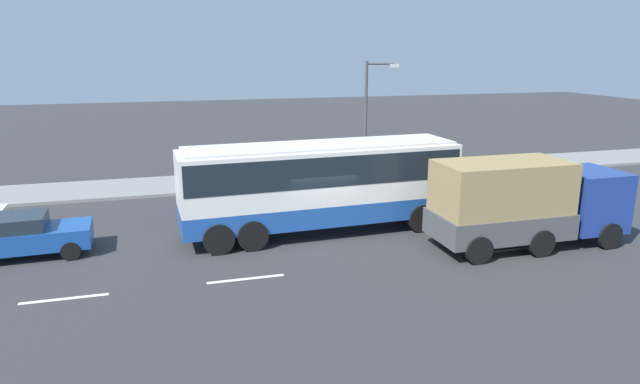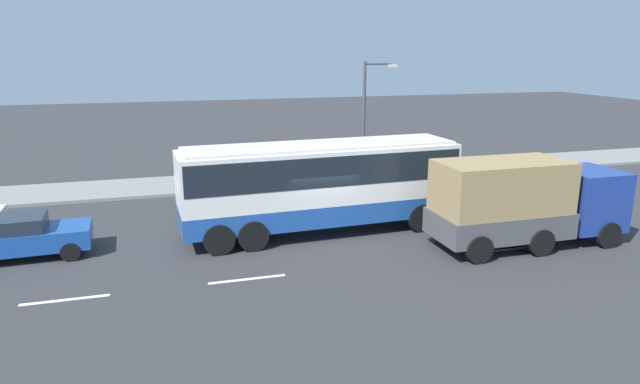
{
  "view_description": "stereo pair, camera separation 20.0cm",
  "coord_description": "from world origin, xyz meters",
  "px_view_note": "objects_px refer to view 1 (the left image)",
  "views": [
    {
      "loc": [
        -5.39,
        -19.31,
        6.93
      ],
      "look_at": [
        0.07,
        0.06,
        1.72
      ],
      "focal_mm": 30.99,
      "sensor_mm": 36.0,
      "label": 1
    },
    {
      "loc": [
        -5.59,
        -19.25,
        6.93
      ],
      "look_at": [
        0.07,
        0.06,
        1.72
      ],
      "focal_mm": 30.99,
      "sensor_mm": 36.0,
      "label": 2
    }
  ],
  "objects_px": {
    "pedestrian_at_crossing": "(395,159)",
    "cargo_truck": "(525,201)",
    "car_blue_saloon": "(16,235)",
    "pedestrian_near_curb": "(418,156)",
    "street_lamp": "(369,112)",
    "coach_bus": "(321,178)"
  },
  "relations": [
    {
      "from": "cargo_truck",
      "to": "pedestrian_at_crossing",
      "type": "relative_size",
      "value": 4.58
    },
    {
      "from": "pedestrian_at_crossing",
      "to": "street_lamp",
      "type": "height_order",
      "value": "street_lamp"
    },
    {
      "from": "cargo_truck",
      "to": "street_lamp",
      "type": "distance_m",
      "value": 11.29
    },
    {
      "from": "cargo_truck",
      "to": "pedestrian_near_curb",
      "type": "xyz_separation_m",
      "value": [
        1.49,
        11.85,
        -0.64
      ]
    },
    {
      "from": "coach_bus",
      "to": "car_blue_saloon",
      "type": "distance_m",
      "value": 10.81
    },
    {
      "from": "car_blue_saloon",
      "to": "pedestrian_near_curb",
      "type": "relative_size",
      "value": 2.97
    },
    {
      "from": "pedestrian_at_crossing",
      "to": "street_lamp",
      "type": "relative_size",
      "value": 0.25
    },
    {
      "from": "street_lamp",
      "to": "pedestrian_near_curb",
      "type": "bearing_deg",
      "value": 15.38
    },
    {
      "from": "cargo_truck",
      "to": "car_blue_saloon",
      "type": "height_order",
      "value": "cargo_truck"
    },
    {
      "from": "pedestrian_near_curb",
      "to": "cargo_truck",
      "type": "bearing_deg",
      "value": 89.56
    },
    {
      "from": "cargo_truck",
      "to": "pedestrian_at_crossing",
      "type": "xyz_separation_m",
      "value": [
        -0.02,
        11.48,
        -0.65
      ]
    },
    {
      "from": "pedestrian_at_crossing",
      "to": "cargo_truck",
      "type": "bearing_deg",
      "value": 60.73
    },
    {
      "from": "coach_bus",
      "to": "street_lamp",
      "type": "height_order",
      "value": "street_lamp"
    },
    {
      "from": "pedestrian_near_curb",
      "to": "street_lamp",
      "type": "height_order",
      "value": "street_lamp"
    },
    {
      "from": "pedestrian_at_crossing",
      "to": "pedestrian_near_curb",
      "type": "bearing_deg",
      "value": 164.59
    },
    {
      "from": "coach_bus",
      "to": "cargo_truck",
      "type": "distance_m",
      "value": 7.45
    },
    {
      "from": "car_blue_saloon",
      "to": "cargo_truck",
      "type": "bearing_deg",
      "value": -14.53
    },
    {
      "from": "pedestrian_at_crossing",
      "to": "street_lamp",
      "type": "xyz_separation_m",
      "value": [
        -1.8,
        -0.54,
        2.73
      ]
    },
    {
      "from": "street_lamp",
      "to": "cargo_truck",
      "type": "bearing_deg",
      "value": -80.53
    },
    {
      "from": "pedestrian_near_curb",
      "to": "pedestrian_at_crossing",
      "type": "relative_size",
      "value": 1.01
    },
    {
      "from": "pedestrian_near_curb",
      "to": "pedestrian_at_crossing",
      "type": "distance_m",
      "value": 1.56
    },
    {
      "from": "cargo_truck",
      "to": "street_lamp",
      "type": "height_order",
      "value": "street_lamp"
    }
  ]
}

